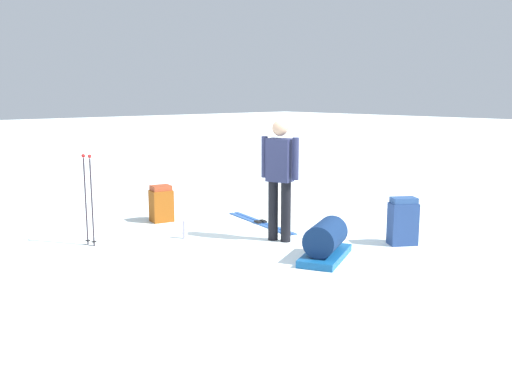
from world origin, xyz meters
name	(u,v)px	position (x,y,z in m)	size (l,w,h in m)	color
ground_plane	(256,241)	(0.00, 0.00, 0.00)	(80.00, 80.00, 0.00)	white
skier_standing	(280,174)	(-0.22, -0.25, 0.95)	(0.54, 0.32, 1.70)	black
ski_pair_near	(261,223)	(0.74, -0.75, 0.01)	(1.79, 0.50, 0.05)	#2A559F
backpack_large_dark	(161,204)	(1.93, 0.35, 0.29)	(0.34, 0.39, 0.59)	#8A4411
backpack_bright	(403,222)	(-1.49, -1.37, 0.32)	(0.40, 0.44, 0.66)	navy
ski_poles_planted_near	(88,195)	(1.32, 1.86, 0.70)	(0.19, 0.10, 1.26)	#261D27
gear_sled	(326,242)	(-1.25, -0.06, 0.22)	(0.85, 1.11, 0.49)	#11508D
thermos_bottle	(185,230)	(0.77, 0.68, 0.13)	(0.07, 0.07, 0.26)	#BAAFC8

